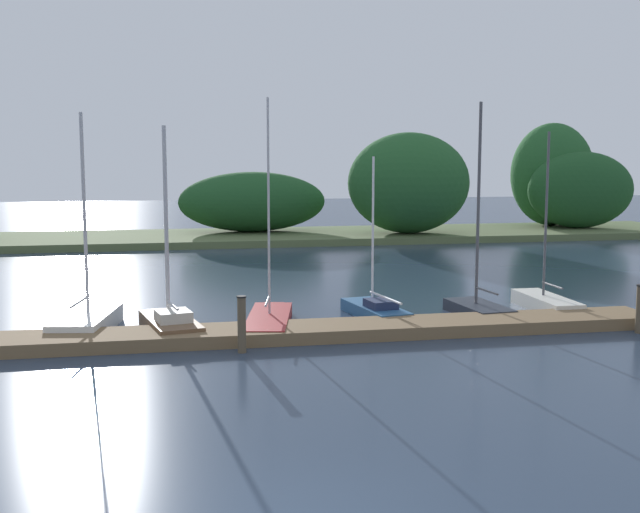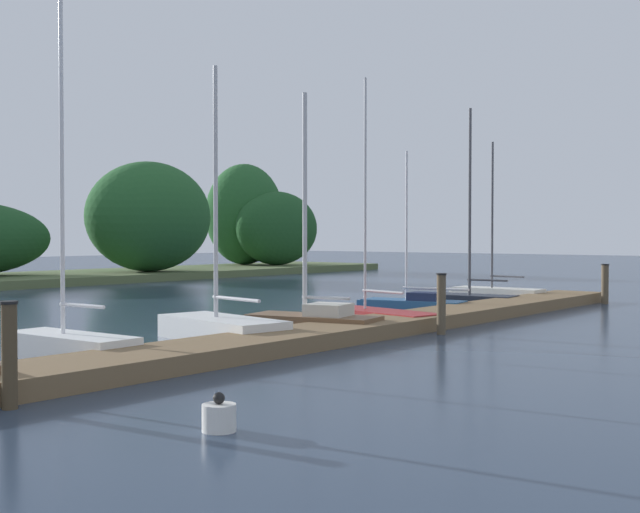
% 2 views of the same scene
% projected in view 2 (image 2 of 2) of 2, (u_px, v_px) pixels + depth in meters
% --- Properties ---
extents(dock_pier, '(24.70, 1.80, 0.35)m').
position_uv_depth(dock_pier, '(392.00, 324.00, 20.90)').
color(dock_pier, brown).
rests_on(dock_pier, ground).
extents(far_shore, '(61.25, 8.49, 7.11)m').
position_uv_depth(far_shore, '(4.00, 230.00, 40.45)').
color(far_shore, '#56663D').
rests_on(far_shore, ground).
extents(sailboat_1, '(1.12, 3.26, 7.62)m').
position_uv_depth(sailboat_1, '(66.00, 341.00, 16.24)').
color(sailboat_1, white).
rests_on(sailboat_1, ground).
extents(sailboat_2, '(1.92, 3.76, 6.22)m').
position_uv_depth(sailboat_2, '(218.00, 326.00, 19.09)').
color(sailboat_2, white).
rests_on(sailboat_2, ground).
extents(sailboat_3, '(1.84, 3.57, 5.84)m').
position_uv_depth(sailboat_3, '(310.00, 319.00, 20.40)').
color(sailboat_3, brown).
rests_on(sailboat_3, ground).
extents(sailboat_4, '(1.99, 4.56, 6.66)m').
position_uv_depth(sailboat_4, '(368.00, 314.00, 22.86)').
color(sailboat_4, maroon).
rests_on(sailboat_4, ground).
extents(sailboat_5, '(1.57, 3.61, 4.99)m').
position_uv_depth(sailboat_5, '(411.00, 304.00, 26.01)').
color(sailboat_5, '#285684').
rests_on(sailboat_5, ground).
extents(sailboat_6, '(1.47, 2.95, 6.65)m').
position_uv_depth(sailboat_6, '(471.00, 296.00, 28.34)').
color(sailboat_6, '#232833').
rests_on(sailboat_6, ground).
extents(sailboat_7, '(1.02, 3.51, 5.77)m').
position_uv_depth(sailboat_7, '(494.00, 293.00, 30.57)').
color(sailboat_7, silver).
rests_on(sailboat_7, ground).
extents(mooring_piling_0, '(0.24, 0.24, 1.49)m').
position_uv_depth(mooring_piling_0, '(9.00, 355.00, 11.54)').
color(mooring_piling_0, '#4C3D28').
rests_on(mooring_piling_0, ground).
extents(mooring_piling_1, '(0.25, 0.25, 1.47)m').
position_uv_depth(mooring_piling_1, '(441.00, 304.00, 20.19)').
color(mooring_piling_1, brown).
rests_on(mooring_piling_1, ground).
extents(mooring_piling_2, '(0.28, 0.28, 1.39)m').
position_uv_depth(mooring_piling_2, '(605.00, 284.00, 29.12)').
color(mooring_piling_2, brown).
rests_on(mooring_piling_2, ground).
extents(channel_buoy_0, '(0.42, 0.42, 0.48)m').
position_uv_depth(channel_buoy_0, '(219.00, 417.00, 10.25)').
color(channel_buoy_0, white).
rests_on(channel_buoy_0, ground).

